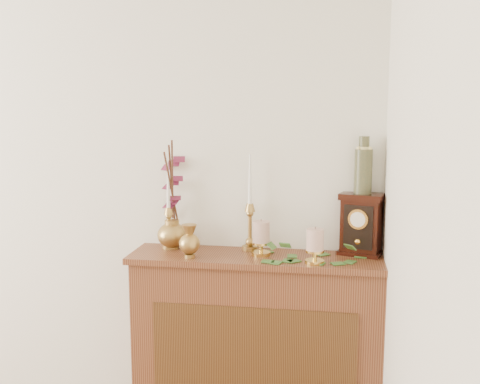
% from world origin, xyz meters
% --- Properties ---
extents(console_shelf, '(1.24, 0.34, 0.93)m').
position_xyz_m(console_shelf, '(1.40, 2.10, 0.44)').
color(console_shelf, brown).
rests_on(console_shelf, ground).
extents(candlestick_left, '(0.07, 0.07, 0.43)m').
position_xyz_m(candlestick_left, '(0.94, 2.16, 1.07)').
color(candlestick_left, '#AA7F44').
rests_on(candlestick_left, console_shelf).
extents(candlestick_center, '(0.08, 0.08, 0.48)m').
position_xyz_m(candlestick_center, '(1.35, 2.20, 1.09)').
color(candlestick_center, '#AA7F44').
rests_on(candlestick_center, console_shelf).
extents(bud_vase, '(0.10, 0.10, 0.16)m').
position_xyz_m(bud_vase, '(1.09, 2.00, 1.01)').
color(bud_vase, '#AA7F44').
rests_on(bud_vase, console_shelf).
extents(ginger_jar, '(0.23, 0.24, 0.55)m').
position_xyz_m(ginger_jar, '(0.96, 2.20, 1.18)').
color(ginger_jar, '#AA7F44').
rests_on(ginger_jar, console_shelf).
extents(pillar_candle_left, '(0.09, 0.09, 0.18)m').
position_xyz_m(pillar_candle_left, '(1.42, 2.10, 1.02)').
color(pillar_candle_left, gold).
rests_on(pillar_candle_left, console_shelf).
extents(pillar_candle_right, '(0.09, 0.09, 0.17)m').
position_xyz_m(pillar_candle_right, '(1.68, 2.00, 1.02)').
color(pillar_candle_right, gold).
rests_on(pillar_candle_right, console_shelf).
extents(ivy_garland, '(0.53, 0.19, 0.09)m').
position_xyz_m(ivy_garland, '(1.63, 2.06, 0.95)').
color(ivy_garland, '#3B6928').
rests_on(ivy_garland, console_shelf).
extents(mantel_clock, '(0.23, 0.19, 0.30)m').
position_xyz_m(mantel_clock, '(1.89, 2.20, 1.08)').
color(mantel_clock, black).
rests_on(mantel_clock, console_shelf).
extents(ceramic_vase, '(0.08, 0.08, 0.27)m').
position_xyz_m(ceramic_vase, '(1.89, 2.20, 1.35)').
color(ceramic_vase, '#1B372B').
rests_on(ceramic_vase, mantel_clock).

